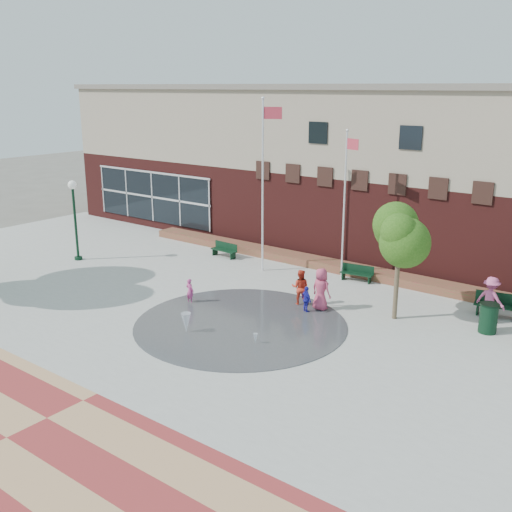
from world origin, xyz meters
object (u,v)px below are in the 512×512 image
Objects in this scene: flagpole_left at (264,177)px; trash_can at (488,318)px; flagpole_right at (345,198)px; bench_left at (224,253)px; child_splash at (190,291)px.

flagpole_left is 12.37m from trash_can.
flagpole_left is 4.13m from flagpole_right.
flagpole_right reaches higher than bench_left.
flagpole_left is at bearing -9.40° from bench_left.
child_splash is (-3.59, -6.93, -3.48)m from flagpole_right.
trash_can is (14.79, -1.88, 0.34)m from bench_left.
child_splash is (-11.29, -4.51, -0.05)m from trash_can.
flagpole_right reaches higher than child_splash.
flagpole_right is 6.10× the size of trash_can.
flagpole_left is at bearing -86.24° from child_splash.
child_splash is at bearing -96.10° from flagpole_right.
trash_can is at bearing 3.78° from flagpole_right.
trash_can is at bearing -4.54° from bench_left.
bench_left is at bearing -60.35° from child_splash.
flagpole_left is at bearing -141.01° from flagpole_right.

